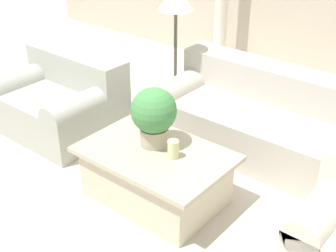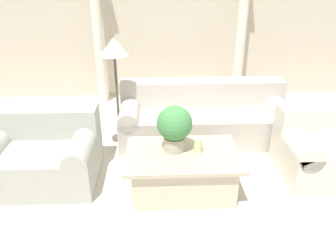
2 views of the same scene
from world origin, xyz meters
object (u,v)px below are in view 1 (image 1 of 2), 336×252
object	(u,v)px
sofa_long	(277,124)
floor_lamp	(176,7)
loveseat	(60,100)
potted_plant	(154,114)
coffee_table	(156,175)

from	to	relation	value
sofa_long	floor_lamp	world-z (taller)	floor_lamp
loveseat	potted_plant	size ratio (longest dim) A/B	2.52
loveseat	potted_plant	bearing A→B (deg)	-8.76
loveseat	coffee_table	xyz separation A→B (m)	(1.62, -0.32, -0.09)
potted_plant	floor_lamp	xyz separation A→B (m)	(-0.73, 1.20, 0.51)
sofa_long	potted_plant	distance (m)	1.40
sofa_long	loveseat	size ratio (longest dim) A/B	1.90
sofa_long	coffee_table	bearing A→B (deg)	-107.71
floor_lamp	coffee_table	bearing A→B (deg)	-57.57
sofa_long	coffee_table	distance (m)	1.39
sofa_long	floor_lamp	size ratio (longest dim) A/B	1.65
loveseat	potted_plant	world-z (taller)	potted_plant
coffee_table	floor_lamp	bearing A→B (deg)	122.43
sofa_long	loveseat	xyz separation A→B (m)	(-2.04, -1.00, 0.01)
coffee_table	potted_plant	world-z (taller)	potted_plant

